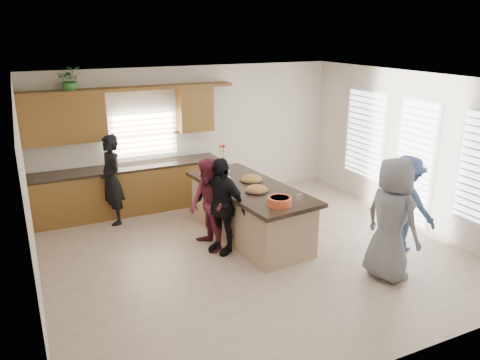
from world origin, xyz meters
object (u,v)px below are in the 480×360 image
woman_left_back (111,180)px  woman_right_front (392,219)px  woman_right_back (405,204)px  island (249,213)px  woman_left_front (221,206)px  salad_bowl (280,201)px  woman_left_mid (209,205)px

woman_left_back → woman_right_front: (3.24, -3.79, 0.07)m
woman_right_back → woman_left_back: bearing=35.7°
island → woman_right_back: size_ratio=1.75×
island → woman_left_front: size_ratio=1.76×
salad_bowl → woman_right_front: (1.21, -1.09, -0.11)m
woman_right_front → island: bearing=22.3°
woman_right_front → woman_left_front: bearing=38.3°
woman_left_back → woman_left_mid: 2.18m
woman_left_front → woman_right_front: (1.87, -1.83, 0.12)m
woman_right_back → woman_left_front: bearing=49.6°
woman_left_back → woman_right_front: woman_right_front is taller
woman_left_front → woman_left_back: bearing=-175.3°
woman_left_mid → woman_right_front: size_ratio=0.84×
island → woman_right_front: bearing=-66.6°
salad_bowl → woman_left_front: woman_left_front is taller
salad_bowl → woman_left_front: 1.01m
woman_left_mid → salad_bowl: bearing=35.6°
island → salad_bowl: salad_bowl is taller
salad_bowl → woman_right_back: woman_right_back is taller
woman_right_back → woman_right_front: bearing=109.3°
salad_bowl → woman_left_front: (-0.66, 0.74, -0.22)m
woman_left_back → woman_left_front: 2.39m
woman_right_back → woman_right_front: size_ratio=0.87×
salad_bowl → woman_left_mid: size_ratio=0.23×
woman_right_back → woman_right_front: (-0.87, -0.63, 0.12)m
island → woman_left_back: 2.65m
salad_bowl → woman_right_back: 2.14m
woman_left_back → woman_right_front: size_ratio=0.92×
woman_left_mid → woman_left_front: size_ratio=0.97×
woman_left_mid → woman_right_front: bearing=39.0°
salad_bowl → woman_left_back: woman_left_back is taller
woman_left_back → woman_left_mid: bearing=23.0°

